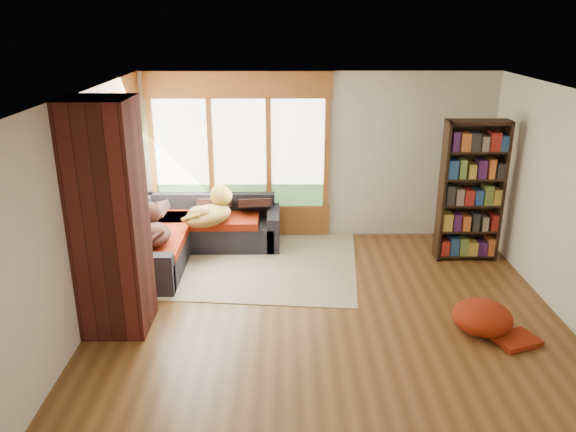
# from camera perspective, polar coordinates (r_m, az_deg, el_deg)

# --- Properties ---
(floor) EXTENTS (5.50, 5.50, 0.00)m
(floor) POSITION_cam_1_polar(r_m,az_deg,el_deg) (6.94, 3.94, -9.43)
(floor) COLOR #573618
(floor) RESTS_ON ground
(ceiling) EXTENTS (5.50, 5.50, 0.00)m
(ceiling) POSITION_cam_1_polar(r_m,az_deg,el_deg) (6.11, 4.52, 12.39)
(ceiling) COLOR white
(wall_back) EXTENTS (5.50, 0.04, 2.60)m
(wall_back) POSITION_cam_1_polar(r_m,az_deg,el_deg) (8.80, 2.95, 6.06)
(wall_back) COLOR silver
(wall_back) RESTS_ON ground
(wall_front) EXTENTS (5.50, 0.04, 2.60)m
(wall_front) POSITION_cam_1_polar(r_m,az_deg,el_deg) (4.13, 6.93, -10.52)
(wall_front) COLOR silver
(wall_front) RESTS_ON ground
(wall_left) EXTENTS (0.04, 5.00, 2.60)m
(wall_left) POSITION_cam_1_polar(r_m,az_deg,el_deg) (6.76, -19.70, 0.68)
(wall_left) COLOR silver
(wall_left) RESTS_ON ground
(wall_right) EXTENTS (0.04, 5.00, 2.60)m
(wall_right) POSITION_cam_1_polar(r_m,az_deg,el_deg) (7.17, 26.67, 0.76)
(wall_right) COLOR silver
(wall_right) RESTS_ON ground
(windows_back) EXTENTS (2.82, 0.10, 1.90)m
(windows_back) POSITION_cam_1_polar(r_m,az_deg,el_deg) (8.77, -4.93, 6.30)
(windows_back) COLOR #995926
(windows_back) RESTS_ON wall_back
(windows_left) EXTENTS (0.10, 2.62, 1.90)m
(windows_left) POSITION_cam_1_polar(r_m,az_deg,el_deg) (7.83, -16.80, 3.89)
(windows_left) COLOR #995926
(windows_left) RESTS_ON wall_left
(roller_blind) EXTENTS (0.03, 0.72, 0.90)m
(roller_blind) POSITION_cam_1_polar(r_m,az_deg,el_deg) (8.51, -15.38, 8.02)
(roller_blind) COLOR #789A59
(roller_blind) RESTS_ON wall_left
(brick_chimney) EXTENTS (0.70, 0.70, 2.60)m
(brick_chimney) POSITION_cam_1_polar(r_m,az_deg,el_deg) (6.34, -17.69, -0.34)
(brick_chimney) COLOR #471914
(brick_chimney) RESTS_ON ground
(sectional_sofa) EXTENTS (2.20, 2.20, 0.80)m
(sectional_sofa) POSITION_cam_1_polar(r_m,az_deg,el_deg) (8.45, -10.22, -1.93)
(sectional_sofa) COLOR black
(sectional_sofa) RESTS_ON ground
(area_rug) EXTENTS (3.52, 2.82, 0.01)m
(area_rug) POSITION_cam_1_polar(r_m,az_deg,el_deg) (8.19, -4.77, -4.64)
(area_rug) COLOR beige
(area_rug) RESTS_ON ground
(bookshelf) EXTENTS (0.87, 0.29, 2.04)m
(bookshelf) POSITION_cam_1_polar(r_m,az_deg,el_deg) (8.36, 18.12, 2.35)
(bookshelf) COLOR black
(bookshelf) RESTS_ON ground
(pouf) EXTENTS (0.71, 0.71, 0.36)m
(pouf) POSITION_cam_1_polar(r_m,az_deg,el_deg) (6.75, 19.15, -9.60)
(pouf) COLOR #931E04
(pouf) RESTS_ON area_rug
(dog_tan) EXTENTS (0.90, 0.96, 0.47)m
(dog_tan) POSITION_cam_1_polar(r_m,az_deg,el_deg) (8.23, -7.82, 1.10)
(dog_tan) COLOR olive
(dog_tan) RESTS_ON sectional_sofa
(dog_brindle) EXTENTS (0.66, 0.85, 0.42)m
(dog_brindle) POSITION_cam_1_polar(r_m,az_deg,el_deg) (7.73, -13.67, -0.73)
(dog_brindle) COLOR black
(dog_brindle) RESTS_ON sectional_sofa
(throw_pillows) EXTENTS (1.98, 1.68, 0.45)m
(throw_pillows) POSITION_cam_1_polar(r_m,az_deg,el_deg) (8.32, -9.75, 1.37)
(throw_pillows) COLOR black
(throw_pillows) RESTS_ON sectional_sofa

